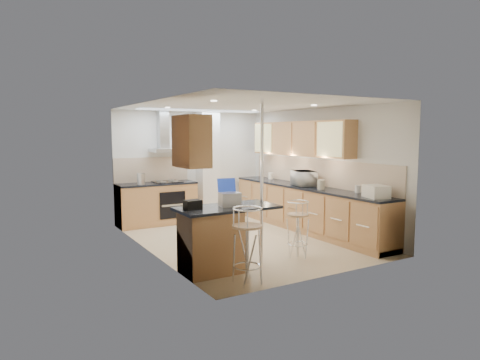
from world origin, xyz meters
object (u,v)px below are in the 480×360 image
bread_bin (376,191)px  bar_stool_near (247,245)px  microwave (304,178)px  bar_stool_end (298,229)px  laptop (230,199)px

bread_bin → bar_stool_near: bearing=-159.3°
microwave → bar_stool_end: (-1.28, -1.45, -0.62)m
microwave → bread_bin: (0.03, -1.87, -0.05)m
microwave → laptop: bearing=134.7°
microwave → bread_bin: size_ratio=1.40×
laptop → bread_bin: 2.61m
bar_stool_end → bread_bin: bearing=-95.3°
bar_stool_near → bread_bin: size_ratio=2.59×
microwave → laptop: microwave is taller
bar_stool_near → bread_bin: (2.66, 0.24, 0.51)m
bar_stool_near → bread_bin: bearing=-19.5°
bread_bin → laptop: bearing=-173.1°
bread_bin → bar_stool_end: bearing=177.8°
microwave → bread_bin: 1.87m
laptop → bar_stool_end: (1.27, 0.03, -0.58)m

